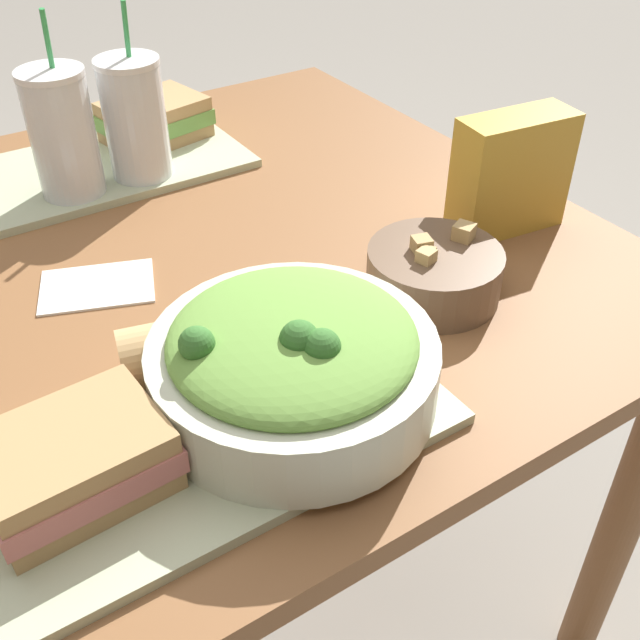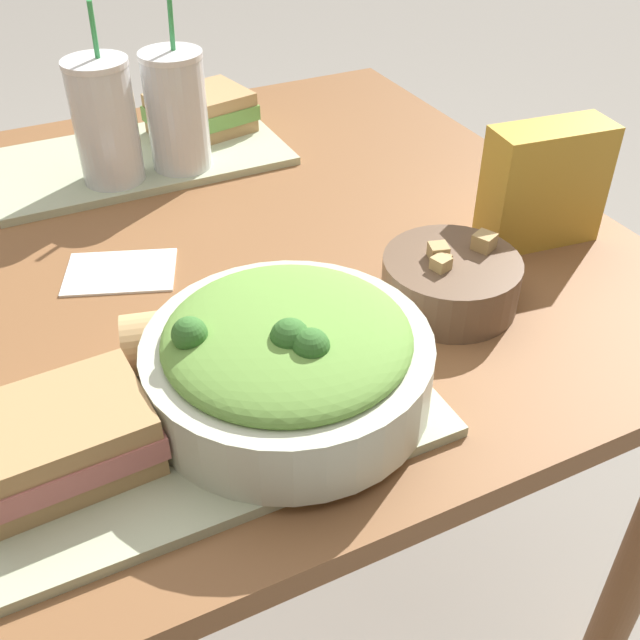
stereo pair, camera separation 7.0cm
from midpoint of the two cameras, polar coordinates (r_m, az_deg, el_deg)
ground_plane at (r=1.50m, az=-5.82°, el=-19.27°), size 12.00×12.00×0.00m
dining_table at (r=1.04m, az=-7.99°, el=0.48°), size 1.12×1.00×0.74m
tray_near at (r=0.72m, az=-6.43°, el=-8.02°), size 0.45×0.24×0.01m
tray_far at (r=1.22m, az=-12.04°, el=11.93°), size 0.45×0.24×0.01m
salad_bowl at (r=0.70m, az=0.36°, el=-3.01°), size 0.27×0.27×0.11m
soup_bowl at (r=0.87m, az=12.19°, el=2.94°), size 0.16×0.16×0.08m
sandwich_near at (r=0.68m, az=-16.26°, el=-8.80°), size 0.16×0.12×0.06m
baguette_near at (r=0.76m, az=-7.48°, el=-1.47°), size 0.13×0.09×0.06m
sandwich_far at (r=1.27m, az=-7.48°, el=15.35°), size 0.18×0.14×0.06m
drink_cup_dark at (r=1.12m, az=-14.25°, el=14.10°), size 0.09×0.09×0.25m
drink_cup_red at (r=1.14m, az=-9.05°, el=15.17°), size 0.09×0.09×0.25m
chip_bag at (r=1.01m, az=18.66°, el=9.66°), size 0.16×0.08×0.16m
napkin_folded at (r=0.95m, az=-12.94°, el=3.52°), size 0.16×0.13×0.00m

